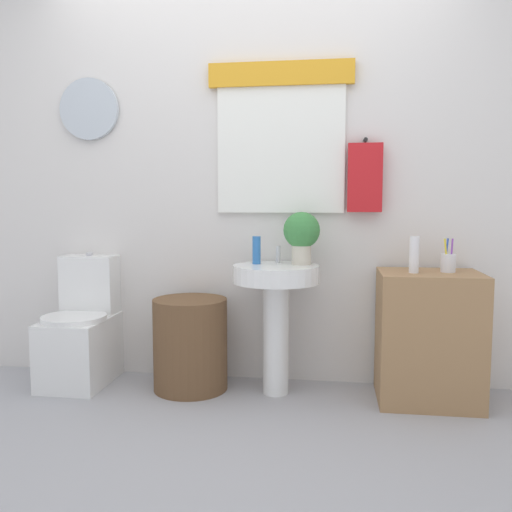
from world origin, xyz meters
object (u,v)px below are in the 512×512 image
potted_plant (302,233)px  lotion_bottle (414,255)px  laundry_hamper (190,344)px  toilet (82,334)px  toothbrush_cup (448,262)px  wooden_cabinet (428,337)px  soap_bottle (257,250)px  pedestal_sink (276,298)px

potted_plant → lotion_bottle: bearing=-9.2°
laundry_hamper → lotion_bottle: size_ratio=2.71×
toilet → toothbrush_cup: 2.20m
toothbrush_cup → toilet: bearing=179.6°
lotion_bottle → wooden_cabinet: bearing=22.7°
toilet → potted_plant: potted_plant is taller
wooden_cabinet → toothbrush_cup: bearing=12.0°
laundry_hamper → soap_bottle: bearing=7.3°
laundry_hamper → soap_bottle: (0.39, 0.05, 0.56)m
wooden_cabinet → soap_bottle: 1.08m
wooden_cabinet → toothbrush_cup: 0.43m
wooden_cabinet → lotion_bottle: (-0.10, -0.04, 0.46)m
pedestal_sink → lotion_bottle: lotion_bottle is taller
pedestal_sink → toothbrush_cup: 0.97m
potted_plant → laundry_hamper: bearing=-174.7°
soap_bottle → laundry_hamper: bearing=-172.7°
toilet → potted_plant: bearing=1.0°
laundry_hamper → toothbrush_cup: 1.54m
toilet → laundry_hamper: size_ratio=1.46×
soap_bottle → potted_plant: 0.28m
laundry_hamper → toothbrush_cup: size_ratio=2.93×
potted_plant → lotion_bottle: 0.63m
potted_plant → toothbrush_cup: (0.81, -0.04, -0.15)m
potted_plant → lotion_bottle: (0.62, -0.10, -0.10)m
wooden_cabinet → pedestal_sink: bearing=180.0°
laundry_hamper → soap_bottle: soap_bottle is taller
toilet → laundry_hamper: (0.70, -0.04, -0.03)m
soap_bottle → toothbrush_cup: bearing=-1.6°
pedestal_sink → toothbrush_cup: size_ratio=4.05×
laundry_hamper → potted_plant: potted_plant is taller
potted_plant → lotion_bottle: size_ratio=1.51×
toilet → pedestal_sink: bearing=-1.7°
laundry_hamper → toilet: bearing=177.1°
toilet → toothbrush_cup: bearing=-0.4°
toilet → lotion_bottle: lotion_bottle is taller
soap_bottle → lotion_bottle: (0.88, -0.09, -0.01)m
toilet → soap_bottle: soap_bottle is taller
pedestal_sink → wooden_cabinet: pedestal_sink is taller
toothbrush_cup → soap_bottle: bearing=178.4°
laundry_hamper → toothbrush_cup: bearing=0.8°
soap_bottle → potted_plant: (0.26, 0.01, 0.10)m
toilet → wooden_cabinet: toilet is taller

